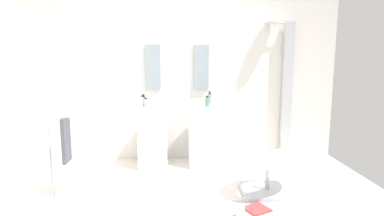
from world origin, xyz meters
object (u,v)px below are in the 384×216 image
(towel_rack, at_px, (63,142))
(soap_bottle_white, at_px, (146,103))
(soap_bottle_green, at_px, (207,102))
(soap_bottle_grey, at_px, (210,99))
(soap_bottle_black, at_px, (143,101))
(magazine_red, at_px, (257,209))
(shower_column, at_px, (286,88))
(pedestal_sink_left, at_px, (153,134))
(coffee_mug, at_px, (241,212))
(soap_bottle_blue, at_px, (209,98))
(lounge_chair, at_px, (268,165))
(pedestal_sink_right, at_px, (203,133))
(soap_bottle_clear, at_px, (142,102))

(towel_rack, xyz_separation_m, soap_bottle_white, (0.85, 0.83, 0.30))
(soap_bottle_green, bearing_deg, soap_bottle_grey, 71.35)
(soap_bottle_black, xyz_separation_m, soap_bottle_grey, (0.94, 0.10, 0.00))
(magazine_red, bearing_deg, shower_column, 37.18)
(magazine_red, bearing_deg, soap_bottle_grey, 75.54)
(pedestal_sink_left, relative_size, soap_bottle_white, 7.65)
(coffee_mug, xyz_separation_m, soap_bottle_blue, (-0.10, 1.72, 0.90))
(lounge_chair, relative_size, towel_rack, 1.13)
(coffee_mug, bearing_deg, lounge_chair, 51.73)
(magazine_red, bearing_deg, pedestal_sink_right, 79.89)
(lounge_chair, bearing_deg, magazine_red, -119.10)
(towel_rack, bearing_deg, magazine_red, -13.65)
(soap_bottle_white, xyz_separation_m, soap_bottle_grey, (0.89, 0.18, 0.02))
(pedestal_sink_left, bearing_deg, soap_bottle_black, -158.60)
(coffee_mug, bearing_deg, shower_column, 59.80)
(pedestal_sink_left, relative_size, magazine_red, 4.20)
(pedestal_sink_right, bearing_deg, coffee_mug, -82.53)
(soap_bottle_blue, height_order, soap_bottle_black, soap_bottle_blue)
(soap_bottle_white, height_order, soap_bottle_grey, soap_bottle_grey)
(lounge_chair, relative_size, soap_bottle_white, 8.42)
(soap_bottle_blue, bearing_deg, pedestal_sink_right, -128.43)
(pedestal_sink_right, relative_size, soap_bottle_green, 6.42)
(lounge_chair, height_order, soap_bottle_grey, soap_bottle_grey)
(shower_column, relative_size, soap_bottle_green, 13.53)
(soap_bottle_clear, bearing_deg, soap_bottle_white, -29.29)
(towel_rack, distance_m, magazine_red, 2.18)
(towel_rack, distance_m, soap_bottle_grey, 2.04)
(soap_bottle_clear, bearing_deg, soap_bottle_green, -2.95)
(pedestal_sink_right, bearing_deg, soap_bottle_green, -72.93)
(coffee_mug, distance_m, soap_bottle_grey, 1.86)
(towel_rack, bearing_deg, pedestal_sink_left, 45.99)
(lounge_chair, xyz_separation_m, magazine_red, (-0.22, -0.40, -0.33))
(lounge_chair, bearing_deg, shower_column, 63.50)
(magazine_red, height_order, soap_bottle_green, soap_bottle_green)
(towel_rack, bearing_deg, coffee_mug, -18.83)
(soap_bottle_white, relative_size, soap_bottle_blue, 0.68)
(pedestal_sink_left, distance_m, shower_column, 2.10)
(towel_rack, relative_size, soap_bottle_white, 7.47)
(soap_bottle_black, bearing_deg, soap_bottle_clear, -107.27)
(soap_bottle_white, xyz_separation_m, soap_bottle_blue, (0.89, 0.26, 0.03))
(lounge_chair, bearing_deg, pedestal_sink_right, 120.79)
(lounge_chair, distance_m, coffee_mug, 0.74)
(magazine_red, bearing_deg, lounge_chair, 35.19)
(pedestal_sink_left, distance_m, towel_rack, 1.34)
(pedestal_sink_left, xyz_separation_m, coffee_mug, (0.92, -1.58, -0.41))
(shower_column, height_order, coffee_mug, shower_column)
(towel_rack, height_order, soap_bottle_blue, soap_bottle_blue)
(lounge_chair, relative_size, soap_bottle_black, 6.32)
(shower_column, distance_m, coffee_mug, 2.37)
(coffee_mug, relative_size, soap_bottle_black, 0.60)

